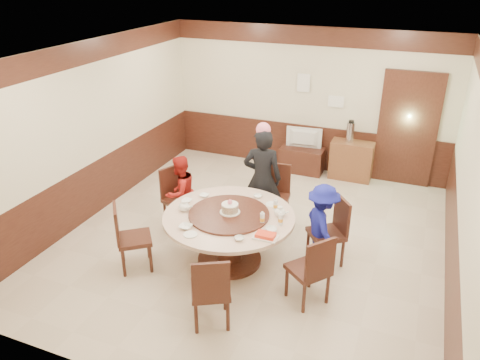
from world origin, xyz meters
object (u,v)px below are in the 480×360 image
at_px(tv_stand, 302,160).
at_px(person_blue, 322,226).
at_px(television, 303,138).
at_px(birthday_cake, 230,208).
at_px(shrimp_platter, 266,236).
at_px(person_red, 180,192).
at_px(side_cabinet, 351,160).
at_px(thermos, 350,132).
at_px(person_standing, 262,179).
at_px(banquet_table, 229,229).

bearing_deg(tv_stand, person_blue, -70.38).
bearing_deg(television, person_blue, 104.88).
bearing_deg(birthday_cake, shrimp_platter, -30.79).
height_order(person_red, side_cabinet, person_red).
bearing_deg(television, thermos, 177.19).
xyz_separation_m(person_standing, birthday_cake, (-0.07, -1.11, 0.03)).
bearing_deg(person_red, shrimp_platter, 76.21).
distance_m(tv_stand, side_cabinet, 0.97).
distance_m(person_red, birthday_cake, 1.28).
relative_size(person_blue, tv_stand, 1.42).
bearing_deg(person_standing, thermos, -123.33).
xyz_separation_m(person_blue, birthday_cake, (-1.18, -0.42, 0.24)).
distance_m(banquet_table, shrimp_platter, 0.78).
relative_size(person_red, tv_stand, 1.40).
relative_size(banquet_table, person_standing, 1.10).
distance_m(person_red, thermos, 3.56).
xyz_separation_m(banquet_table, person_blue, (1.19, 0.44, 0.07)).
relative_size(side_cabinet, thermos, 2.11).
bearing_deg(birthday_cake, banquet_table, -100.09).
xyz_separation_m(person_standing, shrimp_platter, (0.57, -1.49, -0.04)).
height_order(banquet_table, television, television).
xyz_separation_m(person_red, tv_stand, (1.22, 2.81, -0.35)).
bearing_deg(person_blue, banquet_table, 75.23).
relative_size(birthday_cake, shrimp_platter, 0.93).
xyz_separation_m(banquet_table, side_cabinet, (1.08, 3.47, -0.16)).
relative_size(tv_stand, side_cabinet, 1.06).
relative_size(television, side_cabinet, 0.88).
bearing_deg(person_red, person_standing, 128.89).
height_order(side_cabinet, thermos, thermos).
distance_m(person_red, tv_stand, 3.09).
xyz_separation_m(banquet_table, tv_stand, (0.12, 3.44, -0.28)).
height_order(person_red, person_blue, person_blue).
relative_size(shrimp_platter, television, 0.43).
bearing_deg(person_standing, person_red, 11.60).
bearing_deg(person_blue, tv_stand, -15.52).
xyz_separation_m(person_red, side_cabinet, (2.18, 2.84, -0.22)).
xyz_separation_m(birthday_cake, shrimp_platter, (0.65, -0.38, -0.07)).
height_order(person_blue, tv_stand, person_blue).
relative_size(banquet_table, television, 2.55).
xyz_separation_m(person_red, person_blue, (2.29, -0.19, 0.01)).
bearing_deg(person_red, birthday_cake, 77.00).
relative_size(person_blue, birthday_cake, 4.32).
bearing_deg(person_red, banquet_table, 75.92).
bearing_deg(person_red, person_blue, 101.03).
xyz_separation_m(banquet_table, person_red, (-1.10, 0.63, 0.06)).
height_order(tv_stand, television, television).
xyz_separation_m(banquet_table, person_standing, (0.08, 1.13, 0.28)).
bearing_deg(banquet_table, thermos, 73.79).
bearing_deg(tv_stand, television, 0.00).
distance_m(shrimp_platter, side_cabinet, 3.88).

